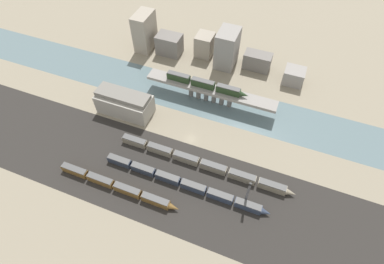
% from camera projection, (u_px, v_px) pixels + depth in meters
% --- Properties ---
extents(ground_plane, '(400.00, 400.00, 0.00)m').
position_uv_depth(ground_plane, '(191.00, 139.00, 140.93)').
color(ground_plane, gray).
extents(railbed_yard, '(280.00, 42.00, 0.01)m').
position_uv_depth(railbed_yard, '(170.00, 181.00, 127.03)').
color(railbed_yard, '#282623').
rests_on(railbed_yard, ground).
extents(river_water, '(320.00, 25.32, 0.01)m').
position_uv_depth(river_water, '(210.00, 100.00, 156.67)').
color(river_water, slate).
rests_on(river_water, ground).
extents(bridge, '(67.72, 7.35, 8.59)m').
position_uv_depth(bridge, '(210.00, 91.00, 151.36)').
color(bridge, gray).
rests_on(bridge, ground).
extents(train_on_bridge, '(42.62, 2.99, 3.97)m').
position_uv_depth(train_on_bridge, '(206.00, 84.00, 149.04)').
color(train_on_bridge, '#23381E').
rests_on(train_on_bridge, bridge).
extents(train_yard_near, '(54.39, 2.91, 3.71)m').
position_uv_depth(train_yard_near, '(117.00, 186.00, 123.49)').
color(train_yard_near, brown).
rests_on(train_yard_near, ground).
extents(train_yard_mid, '(72.55, 2.99, 3.55)m').
position_uv_depth(train_yard_mid, '(184.00, 183.00, 124.39)').
color(train_yard_mid, '#2D384C').
rests_on(train_yard_mid, ground).
extents(train_yard_far, '(79.53, 3.07, 3.80)m').
position_uv_depth(train_yard_far, '(203.00, 164.00, 130.23)').
color(train_yard_far, gray).
rests_on(train_yard_far, ground).
extents(warehouse_building, '(27.10, 12.42, 12.33)m').
position_uv_depth(warehouse_building, '(125.00, 103.00, 147.44)').
color(warehouse_building, '#9E998E').
rests_on(warehouse_building, ground).
extents(signal_tower, '(1.00, 0.97, 15.22)m').
position_uv_depth(signal_tower, '(248.00, 193.00, 115.32)').
color(signal_tower, '#4C4C51').
rests_on(signal_tower, ground).
extents(city_block_far_left, '(9.00, 15.28, 22.22)m').
position_uv_depth(city_block_far_left, '(145.00, 31.00, 176.54)').
color(city_block_far_left, gray).
rests_on(city_block_far_left, ground).
extents(city_block_left, '(14.39, 10.12, 11.87)m').
position_uv_depth(city_block_left, '(169.00, 44.00, 177.24)').
color(city_block_left, slate).
rests_on(city_block_left, ground).
extents(city_block_center, '(9.79, 10.73, 13.16)m').
position_uv_depth(city_block_center, '(205.00, 45.00, 175.76)').
color(city_block_center, gray).
rests_on(city_block_center, ground).
extents(city_block_right, '(10.93, 15.26, 21.17)m').
position_uv_depth(city_block_right, '(227.00, 48.00, 167.15)').
color(city_block_right, gray).
rests_on(city_block_right, ground).
extents(city_block_far_right, '(15.24, 8.21, 9.54)m').
position_uv_depth(city_block_far_right, '(257.00, 61.00, 169.35)').
color(city_block_far_right, slate).
rests_on(city_block_far_right, ground).
extents(city_block_tall, '(10.84, 9.89, 8.42)m').
position_uv_depth(city_block_tall, '(294.00, 76.00, 162.30)').
color(city_block_tall, gray).
rests_on(city_block_tall, ground).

